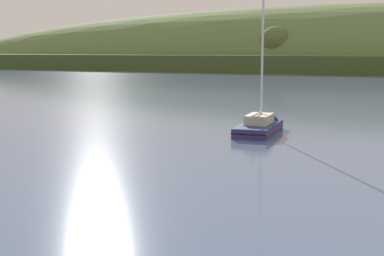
{
  "coord_description": "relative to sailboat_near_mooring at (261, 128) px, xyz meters",
  "views": [
    {
      "loc": [
        12.3,
        6.8,
        7.77
      ],
      "look_at": [
        -2.93,
        44.33,
        1.91
      ],
      "focal_mm": 50.57,
      "sensor_mm": 36.0,
      "label": 1
    }
  ],
  "objects": [
    {
      "name": "sailboat_near_mooring",
      "position": [
        0.0,
        0.0,
        0.0
      ],
      "size": [
        3.53,
        9.27,
        13.93
      ],
      "rotation": [
        0.0,
        0.0,
        1.62
      ],
      "color": "navy",
      "rests_on": "ground"
    },
    {
      "name": "far_shoreline_hill",
      "position": [
        -5.63,
        184.0,
        -0.07
      ],
      "size": [
        553.97,
        131.52,
        53.29
      ],
      "rotation": [
        0.0,
        0.0,
        -0.04
      ],
      "color": "#3C4E24",
      "rests_on": "ground"
    }
  ]
}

